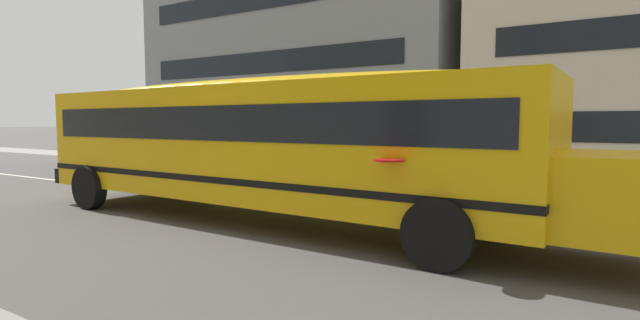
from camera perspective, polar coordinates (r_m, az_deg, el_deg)
The scene contains 7 objects.
ground_plane at distance 12.08m, azimuth -5.90°, elevation -5.44°, with size 400.00×400.00×0.00m, color #54514F.
sidewalk_far at distance 19.33m, azimuth 9.53°, elevation -1.69°, with size 120.00×3.00×0.01m, color gray.
lane_centreline at distance 12.08m, azimuth -5.90°, elevation -5.43°, with size 110.00×0.16×0.01m, color silver.
school_bus at distance 9.98m, azimuth -5.91°, elevation 2.72°, with size 13.45×3.39×2.99m.
parked_car_green_under_tree at distance 26.82m, azimuth -24.14°, elevation 1.51°, with size 3.91×1.89×1.64m.
parked_car_silver_mid_block at distance 20.78m, azimuth -11.94°, elevation 1.03°, with size 3.97×2.01×1.64m.
apartment_block_far_left at distance 30.45m, azimuth 1.03°, elevation 13.19°, with size 18.31×13.16×13.30m.
Camera 1 is at (7.31, -9.39, 2.10)m, focal length 26.69 mm.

